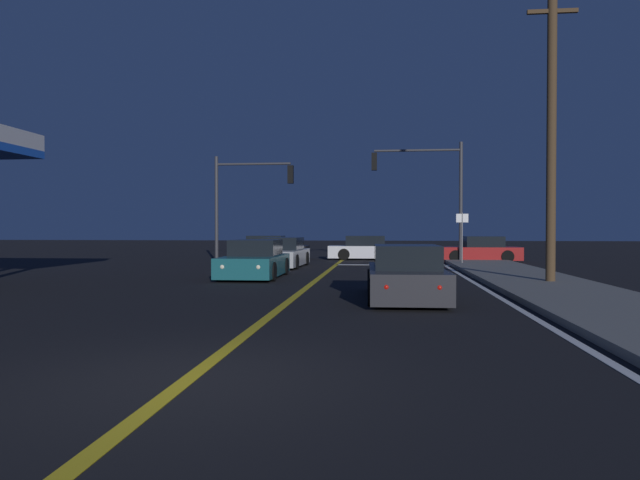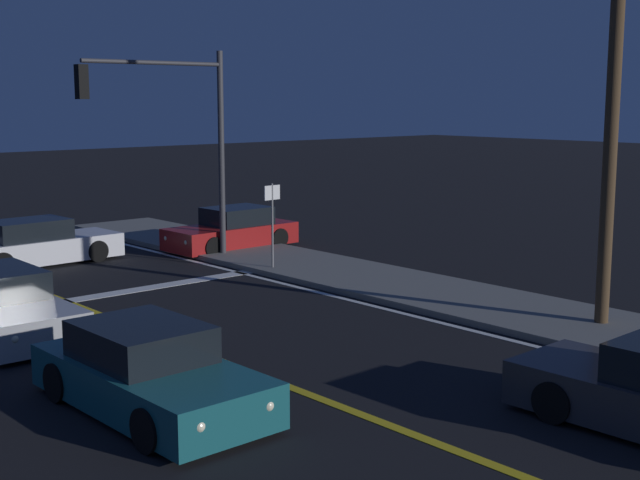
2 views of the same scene
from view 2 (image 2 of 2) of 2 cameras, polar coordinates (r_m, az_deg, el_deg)
The scene contains 10 objects.
sidewalk_right at distance 18.93m, azimuth 18.17°, elevation -5.65°, with size 3.20×41.76×0.15m, color slate.
lane_line_center at distance 13.61m, azimuth 2.75°, elevation -11.33°, with size 0.20×39.44×0.01m, color gold.
lane_line_edge_right at distance 17.42m, azimuth 15.04°, elevation -7.02°, with size 0.16×39.44×0.01m, color white.
stop_bar at distance 22.95m, azimuth -10.15°, elevation -2.94°, with size 5.39×0.50×0.01m, color white.
car_distant_tail_white at distance 26.61m, azimuth -18.05°, elevation -0.31°, with size 4.78×1.95×1.34m.
car_lead_oncoming_teal at distance 13.89m, azimuth -11.12°, elevation -8.56°, with size 2.02×4.47×1.34m.
car_side_waiting_red at distance 28.11m, azimuth -5.74°, elevation 0.58°, with size 4.30×1.94×1.34m.
traffic_signal_near_right at distance 25.40m, azimuth -9.51°, elevation 7.66°, with size 4.64×0.28×6.16m.
utility_pole_right at distance 18.74m, azimuth 18.62°, elevation 9.59°, with size 1.76×0.28×9.68m.
street_sign_corner at distance 24.06m, azimuth -3.14°, elevation 1.77°, with size 0.56×0.07×2.48m.
Camera 2 is at (-8.92, 2.49, 4.78)m, focal length 49.02 mm.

